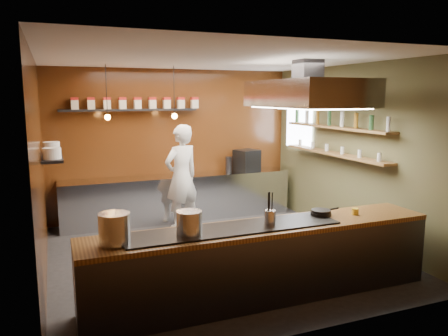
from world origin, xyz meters
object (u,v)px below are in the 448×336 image
stockpot_large (115,228)px  chef (181,177)px  stockpot_small (189,223)px  espresso_machine (247,160)px  extractor_hood (307,93)px

stockpot_large → chef: (1.65, 3.21, -0.12)m
stockpot_small → espresso_machine: 4.54m
extractor_hood → stockpot_large: extractor_hood is taller
stockpot_small → espresso_machine: (2.45, 3.83, 0.05)m
extractor_hood → chef: (-1.42, 1.97, -1.53)m
stockpot_small → chef: chef is taller
espresso_machine → chef: chef is taller
stockpot_large → stockpot_small: bearing=-0.9°
espresso_machine → chef: (-1.61, -0.60, -0.15)m
extractor_hood → stockpot_small: bearing=-150.9°
stockpot_large → stockpot_small: size_ratio=1.15×
espresso_machine → stockpot_small: bearing=-138.8°
stockpot_small → espresso_machine: bearing=57.4°
extractor_hood → stockpot_small: extractor_hood is taller
extractor_hood → stockpot_small: (-2.26, -1.26, -1.43)m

